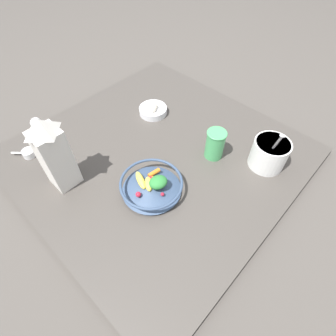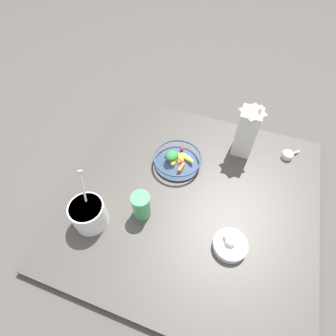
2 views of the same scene
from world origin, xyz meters
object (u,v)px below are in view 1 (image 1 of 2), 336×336
at_px(yogurt_tub, 269,153).
at_px(drinking_cup, 215,144).
at_px(fruit_bowl, 152,185).
at_px(garlic_bowl, 153,110).
at_px(milk_carton, 54,154).

distance_m(yogurt_tub, drinking_cup, 0.20).
bearing_deg(fruit_bowl, garlic_bowl, -135.10).
bearing_deg(yogurt_tub, drinking_cup, -59.89).
relative_size(milk_carton, drinking_cup, 2.39).
bearing_deg(drinking_cup, garlic_bowl, -93.17).
relative_size(drinking_cup, garlic_bowl, 0.96).
relative_size(fruit_bowl, drinking_cup, 1.83).
bearing_deg(fruit_bowl, drinking_cup, 169.67).
relative_size(yogurt_tub, drinking_cup, 1.89).
relative_size(fruit_bowl, milk_carton, 0.77).
distance_m(milk_carton, drinking_cup, 0.58).
distance_m(drinking_cup, garlic_bowl, 0.37).
bearing_deg(milk_carton, garlic_bowl, -174.57).
relative_size(fruit_bowl, yogurt_tub, 0.97).
height_order(milk_carton, garlic_bowl, milk_carton).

